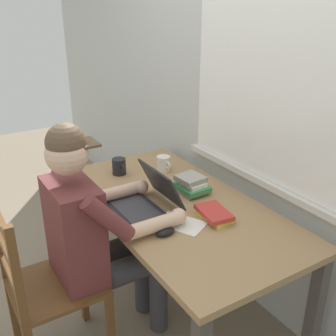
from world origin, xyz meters
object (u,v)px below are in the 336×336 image
book_stack_side (215,214)px  coffee_mug_dark (119,166)px  book_stack_main (191,185)px  desk (175,217)px  wooden_chair (44,287)px  computer_mouse (165,232)px  seated_person (96,231)px  coffee_mug_white (164,164)px  laptop (145,199)px

book_stack_side → coffee_mug_dark: bearing=-167.5°
book_stack_main → desk: bearing=-65.4°
wooden_chair → book_stack_side: 0.90m
wooden_chair → book_stack_main: wooden_chair is taller
computer_mouse → seated_person: bearing=-132.5°
desk → book_stack_main: (-0.07, 0.15, 0.13)m
wooden_chair → coffee_mug_white: 1.05m
desk → wooden_chair: wooden_chair is taller
coffee_mug_white → book_stack_side: bearing=-8.3°
desk → coffee_mug_white: coffee_mug_white is taller
laptop → coffee_mug_dark: laptop is taller
wooden_chair → book_stack_side: (0.23, 0.82, 0.26)m
desk → computer_mouse: computer_mouse is taller
desk → book_stack_side: 0.28m
seated_person → book_stack_side: bearing=66.7°
wooden_chair → book_stack_main: 0.94m
book_stack_side → computer_mouse: bearing=-90.4°
laptop → book_stack_side: (0.28, 0.24, -0.03)m
seated_person → coffee_mug_dark: (-0.52, 0.38, 0.07)m
seated_person → computer_mouse: (0.23, 0.25, 0.03)m
seated_person → coffee_mug_dark: size_ratio=10.08×
computer_mouse → coffee_mug_white: 0.76m
desk → coffee_mug_dark: (-0.52, -0.09, 0.14)m
coffee_mug_white → coffee_mug_dark: size_ratio=1.00×
book_stack_side → wooden_chair: bearing=-105.8°
coffee_mug_dark → book_stack_main: bearing=27.7°
computer_mouse → coffee_mug_dark: coffee_mug_dark is taller
laptop → book_stack_main: size_ratio=1.70×
wooden_chair → book_stack_main: size_ratio=4.88×
coffee_mug_dark → seated_person: bearing=-35.7°
coffee_mug_white → book_stack_main: 0.35m
computer_mouse → coffee_mug_dark: size_ratio=0.80×
seated_person → coffee_mug_white: bearing=123.3°
coffee_mug_dark → book_stack_main: coffee_mug_dark is taller
desk → book_stack_main: bearing=114.6°
desk → coffee_mug_white: size_ratio=12.21×
wooden_chair → book_stack_side: wooden_chair is taller
desk → coffee_mug_dark: size_ratio=12.27×
seated_person → book_stack_side: (0.23, 0.54, 0.04)m
seated_person → book_stack_side: size_ratio=5.80×
desk → wooden_chair: size_ratio=1.61×
desk → coffee_mug_dark: coffee_mug_dark is taller
seated_person → book_stack_main: seated_person is taller
book_stack_side → laptop: bearing=-139.4°
wooden_chair → coffee_mug_white: size_ratio=7.60×
seated_person → coffee_mug_white: 0.77m
laptop → coffee_mug_white: laptop is taller
coffee_mug_white → coffee_mug_dark: bearing=-111.2°
coffee_mug_white → computer_mouse: bearing=-30.6°
coffee_mug_white → coffee_mug_dark: coffee_mug_dark is taller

